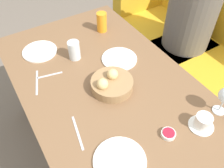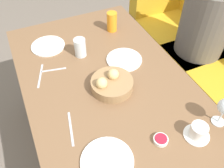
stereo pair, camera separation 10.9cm
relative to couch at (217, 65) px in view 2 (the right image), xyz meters
The scene contains 15 objects.
ground_plane 1.14m from the couch, 81.94° to the right, with size 10.00×10.00×0.00m, color #6B6056.
dining_table 1.13m from the couch, 81.94° to the right, with size 1.47×0.89×0.73m.
couch is the anchor object (origin of this frame).
seated_person 0.26m from the couch, 129.50° to the right, with size 0.38×0.49×1.18m.
bread_basket 1.18m from the couch, 79.35° to the right, with size 0.23×0.23×0.10m.
plate_near_left 1.39m from the couch, 102.95° to the right, with size 0.21×0.21×0.01m.
plate_near_right 1.45m from the couch, 65.40° to the right, with size 0.23×0.23×0.01m.
plate_far_center 1.00m from the couch, 88.36° to the right, with size 0.22×0.22×0.01m.
juice_glass 1.01m from the couch, 109.39° to the right, with size 0.07×0.07×0.13m.
water_tumbler 1.23m from the couch, 96.57° to the right, with size 0.07×0.07×0.12m.
coffee_cup 1.14m from the couch, 53.08° to the right, with size 0.12×0.12×0.07m.
jam_bowl_berry 1.24m from the couch, 59.68° to the right, with size 0.07×0.07×0.02m.
fork_silver 1.46m from the couch, 92.05° to the right, with size 0.18×0.07×0.00m.
knife_silver 1.46m from the couch, 75.14° to the right, with size 0.19×0.05×0.00m.
spoon_coffee 1.38m from the couch, 92.86° to the right, with size 0.04×0.14×0.00m.
Camera 2 is at (0.84, -0.35, 1.68)m, focal length 38.00 mm.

